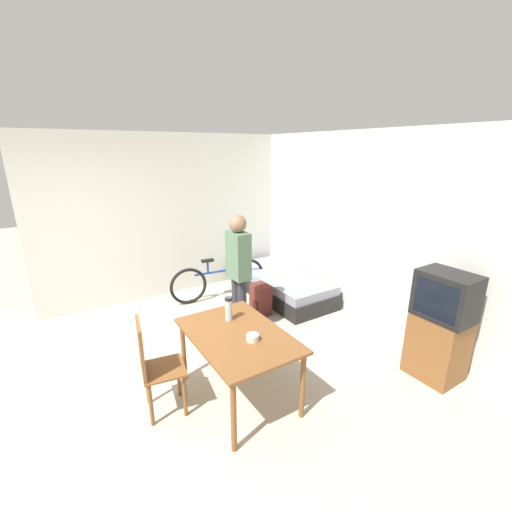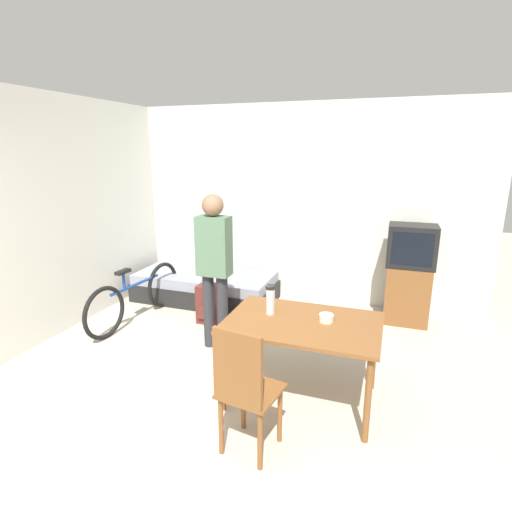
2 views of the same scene
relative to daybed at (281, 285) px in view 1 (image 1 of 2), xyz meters
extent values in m
plane|color=#B2A893|center=(1.04, -3.13, -0.19)|extent=(20.00, 20.00, 0.00)
cube|color=silver|center=(1.04, 0.57, 1.16)|extent=(5.33, 0.06, 2.70)
cube|color=silver|center=(-1.15, -1.29, 1.16)|extent=(0.06, 4.66, 2.70)
cube|color=black|center=(0.00, 0.00, -0.07)|extent=(1.97, 0.91, 0.25)
cube|color=gray|center=(0.00, 0.00, 0.13)|extent=(1.91, 0.89, 0.14)
cube|color=brown|center=(2.70, 0.16, 0.16)|extent=(0.52, 0.46, 0.71)
cube|color=black|center=(2.70, 0.16, 0.78)|extent=(0.56, 0.40, 0.51)
cube|color=black|center=(2.70, -0.04, 0.78)|extent=(0.46, 0.01, 0.40)
cube|color=brown|center=(1.83, -1.87, 0.51)|extent=(1.26, 0.85, 0.03)
cylinder|color=brown|center=(1.26, -2.24, 0.15)|extent=(0.05, 0.05, 0.69)
cylinder|color=brown|center=(2.40, -2.24, 0.15)|extent=(0.05, 0.05, 0.69)
cylinder|color=brown|center=(1.26, -1.51, 0.15)|extent=(0.05, 0.05, 0.69)
cylinder|color=brown|center=(2.40, -1.51, 0.15)|extent=(0.05, 0.05, 0.69)
cube|color=brown|center=(1.63, -2.57, 0.27)|extent=(0.45, 0.45, 0.02)
cube|color=brown|center=(1.60, -2.74, 0.53)|extent=(0.36, 0.09, 0.52)
cylinder|color=brown|center=(1.80, -2.44, 0.03)|extent=(0.04, 0.04, 0.45)
cylinder|color=brown|center=(1.50, -2.39, 0.03)|extent=(0.04, 0.04, 0.45)
cylinder|color=brown|center=(1.75, -2.74, 0.03)|extent=(0.04, 0.04, 0.45)
cylinder|color=brown|center=(1.45, -2.69, 0.03)|extent=(0.04, 0.04, 0.45)
torus|color=black|center=(-0.43, -0.42, 0.11)|extent=(0.11, 0.62, 0.61)
torus|color=black|center=(-0.53, -1.48, 0.11)|extent=(0.11, 0.62, 0.61)
cylinder|color=navy|center=(-0.48, -0.95, 0.28)|extent=(0.11, 0.83, 0.04)
cylinder|color=navy|center=(-0.50, -1.14, 0.38)|extent=(0.04, 0.04, 0.20)
cube|color=black|center=(-0.50, -1.14, 0.50)|extent=(0.10, 0.21, 0.04)
cylinder|color=#28282D|center=(0.66, -1.25, 0.22)|extent=(0.12, 0.12, 0.82)
cylinder|color=#28282D|center=(0.82, -1.25, 0.22)|extent=(0.12, 0.12, 0.82)
cube|color=#4C6B51|center=(0.74, -1.25, 0.94)|extent=(0.34, 0.20, 0.62)
sphere|color=#846047|center=(0.74, -1.25, 1.36)|extent=(0.22, 0.22, 0.22)
cylinder|color=#B7B7BC|center=(1.53, -1.81, 0.66)|extent=(0.08, 0.08, 0.26)
cylinder|color=black|center=(1.53, -1.81, 0.77)|extent=(0.08, 0.08, 0.03)
cylinder|color=beige|center=(2.01, -1.81, 0.56)|extent=(0.12, 0.12, 0.06)
cube|color=#56231E|center=(0.40, -0.68, 0.05)|extent=(0.29, 0.23, 0.48)
cube|color=#56231E|center=(0.40, -0.81, -0.03)|extent=(0.21, 0.03, 0.17)
camera|label=1|loc=(4.43, -3.29, 2.26)|focal=24.00mm
camera|label=2|loc=(2.47, -4.86, 1.89)|focal=28.00mm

